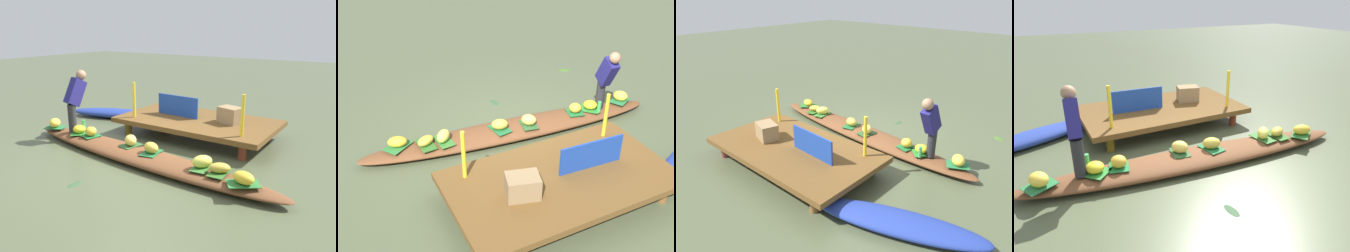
% 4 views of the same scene
% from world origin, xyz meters
% --- Properties ---
extents(canal_water, '(40.00, 40.00, 0.00)m').
position_xyz_m(canal_water, '(0.00, 0.00, 0.00)').
color(canal_water, '#4C5439').
rests_on(canal_water, ground).
extents(dock_platform, '(3.20, 1.80, 0.37)m').
position_xyz_m(dock_platform, '(0.20, 1.79, 0.32)').
color(dock_platform, brown).
rests_on(dock_platform, ground).
extents(vendor_boat, '(5.45, 1.13, 0.20)m').
position_xyz_m(vendor_boat, '(0.00, 0.00, 0.10)').
color(vendor_boat, brown).
rests_on(vendor_boat, ground).
extents(moored_boat, '(2.52, 1.35, 0.22)m').
position_xyz_m(moored_boat, '(-2.24, 2.01, 0.11)').
color(moored_boat, navy).
rests_on(moored_boat, ground).
extents(leaf_mat_0, '(0.52, 0.48, 0.01)m').
position_xyz_m(leaf_mat_0, '(2.01, -0.24, 0.21)').
color(leaf_mat_0, '#2B7132').
rests_on(leaf_mat_0, vendor_boat).
extents(banana_bunch_0, '(0.36, 0.29, 0.17)m').
position_xyz_m(banana_bunch_0, '(2.01, -0.24, 0.29)').
color(banana_bunch_0, gold).
rests_on(banana_bunch_0, vendor_boat).
extents(leaf_mat_1, '(0.33, 0.41, 0.01)m').
position_xyz_m(leaf_mat_1, '(-0.23, 0.12, 0.21)').
color(leaf_mat_1, '#2D582C').
rests_on(leaf_mat_1, vendor_boat).
extents(banana_bunch_1, '(0.33, 0.33, 0.19)m').
position_xyz_m(banana_bunch_1, '(-0.23, 0.12, 0.30)').
color(banana_bunch_1, '#F7D157').
rests_on(banana_bunch_1, vendor_boat).
extents(leaf_mat_2, '(0.33, 0.44, 0.01)m').
position_xyz_m(leaf_mat_2, '(0.29, 0.02, 0.21)').
color(leaf_mat_2, '#206634').
rests_on(leaf_mat_2, vendor_boat).
extents(banana_bunch_2, '(0.34, 0.28, 0.18)m').
position_xyz_m(banana_bunch_2, '(0.29, 0.02, 0.30)').
color(banana_bunch_2, gold).
rests_on(banana_bunch_2, vendor_boat).
extents(leaf_mat_3, '(0.27, 0.45, 0.01)m').
position_xyz_m(leaf_mat_3, '(1.59, -0.08, 0.21)').
color(leaf_mat_3, '#2F6323').
rests_on(leaf_mat_3, vendor_boat).
extents(banana_bunch_3, '(0.36, 0.32, 0.15)m').
position_xyz_m(banana_bunch_3, '(1.59, -0.08, 0.28)').
color(banana_bunch_3, gold).
rests_on(banana_bunch_3, vendor_boat).
extents(leaf_mat_4, '(0.35, 0.38, 0.01)m').
position_xyz_m(leaf_mat_4, '(-1.21, 0.11, 0.21)').
color(leaf_mat_4, '#206B32').
rests_on(leaf_mat_4, vendor_boat).
extents(banana_bunch_4, '(0.30, 0.30, 0.18)m').
position_xyz_m(banana_bunch_4, '(-1.21, 0.11, 0.30)').
color(banana_bunch_4, gold).
rests_on(banana_bunch_4, vendor_boat).
extents(leaf_mat_5, '(0.48, 0.48, 0.01)m').
position_xyz_m(leaf_mat_5, '(-1.54, 0.12, 0.21)').
color(leaf_mat_5, '#2B7A2F').
rests_on(leaf_mat_5, vendor_boat).
extents(banana_bunch_5, '(0.32, 0.31, 0.16)m').
position_xyz_m(banana_bunch_5, '(-1.54, 0.12, 0.28)').
color(banana_bunch_5, yellow).
rests_on(banana_bunch_5, vendor_boat).
extents(leaf_mat_6, '(0.48, 0.43, 0.01)m').
position_xyz_m(leaf_mat_6, '(-2.26, 0.11, 0.21)').
color(leaf_mat_6, '#27723E').
rests_on(leaf_mat_6, vendor_boat).
extents(banana_bunch_6, '(0.34, 0.35, 0.19)m').
position_xyz_m(banana_bunch_6, '(-2.26, 0.11, 0.30)').
color(banana_bunch_6, yellow).
rests_on(banana_bunch_6, vendor_boat).
extents(leaf_mat_7, '(0.29, 0.46, 0.01)m').
position_xyz_m(leaf_mat_7, '(1.29, -0.05, 0.21)').
color(leaf_mat_7, '#346F2C').
rests_on(leaf_mat_7, vendor_boat).
extents(banana_bunch_7, '(0.35, 0.36, 0.19)m').
position_xyz_m(banana_bunch_7, '(1.29, -0.05, 0.30)').
color(banana_bunch_7, '#EBE654').
rests_on(banana_bunch_7, vendor_boat).
extents(vendor_person, '(0.22, 0.51, 1.20)m').
position_xyz_m(vendor_person, '(-1.73, 0.25, 0.89)').
color(vendor_person, '#28282D').
rests_on(vendor_person, vendor_boat).
extents(water_bottle, '(0.06, 0.06, 0.22)m').
position_xyz_m(water_bottle, '(-1.61, 0.30, 0.31)').
color(water_bottle, '#3FB95D').
rests_on(water_bottle, vendor_boat).
extents(market_banner, '(1.01, 0.09, 0.44)m').
position_xyz_m(market_banner, '(-0.30, 1.79, 0.59)').
color(market_banner, '#1A3F9E').
rests_on(market_banner, dock_platform).
extents(railing_post_west, '(0.06, 0.06, 0.75)m').
position_xyz_m(railing_post_west, '(-1.00, 1.19, 0.75)').
color(railing_post_west, yellow).
rests_on(railing_post_west, dock_platform).
extents(railing_post_east, '(0.06, 0.06, 0.75)m').
position_xyz_m(railing_post_east, '(1.40, 1.19, 0.75)').
color(railing_post_east, yellow).
rests_on(railing_post_east, dock_platform).
extents(produce_crate, '(0.51, 0.43, 0.32)m').
position_xyz_m(produce_crate, '(0.86, 1.90, 0.53)').
color(produce_crate, '#90744E').
rests_on(produce_crate, dock_platform).
extents(drifting_plant_1, '(0.14, 0.29, 0.01)m').
position_xyz_m(drifting_plant_1, '(-0.18, -1.23, 0.00)').
color(drifting_plant_1, '#335332').
rests_on(drifting_plant_1, ground).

